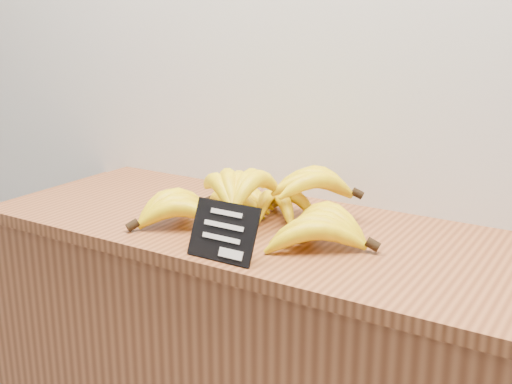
# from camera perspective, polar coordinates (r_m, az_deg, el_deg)

# --- Properties ---
(counter_top) EXTENTS (1.33, 0.54, 0.03)m
(counter_top) POSITION_cam_1_polar(r_m,az_deg,el_deg) (1.48, 1.02, -3.46)
(counter_top) COLOR brown
(counter_top) RESTS_ON counter
(chalkboard_sign) EXTENTS (0.15, 0.05, 0.11)m
(chalkboard_sign) POSITION_cam_1_polar(r_m,az_deg,el_deg) (1.26, -2.92, -3.55)
(chalkboard_sign) COLOR black
(chalkboard_sign) RESTS_ON counter_top
(banana_pile) EXTENTS (0.60, 0.38, 0.13)m
(banana_pile) POSITION_cam_1_polar(r_m,az_deg,el_deg) (1.45, 0.06, -1.00)
(banana_pile) COLOR yellow
(banana_pile) RESTS_ON counter_top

